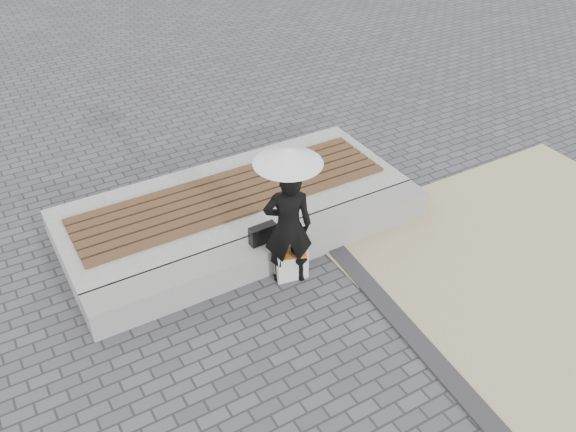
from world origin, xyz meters
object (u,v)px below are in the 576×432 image
object	(u,v)px
woman	(288,227)
handbag	(263,234)
seating_ledge	(273,250)
parasol	(288,156)
canvas_tote	(292,264)

from	to	relation	value
woman	handbag	distance (m)	0.52
seating_ledge	woman	world-z (taller)	woman
parasol	handbag	world-z (taller)	parasol
handbag	woman	bearing A→B (deg)	-69.51
handbag	canvas_tote	world-z (taller)	handbag
seating_ledge	handbag	world-z (taller)	handbag
woman	handbag	bearing A→B (deg)	-44.24
woman	seating_ledge	bearing A→B (deg)	-63.95
woman	parasol	bearing A→B (deg)	-156.46
canvas_tote	handbag	bearing A→B (deg)	127.48
woman	canvas_tote	size ratio (longest dim) A/B	3.87
parasol	canvas_tote	bearing A→B (deg)	-14.52
seating_ledge	woman	xyz separation A→B (m)	(0.02, -0.38, 0.64)
woman	parasol	xyz separation A→B (m)	(0.00, 0.00, 1.01)
handbag	canvas_tote	xyz separation A→B (m)	(0.20, -0.39, -0.31)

